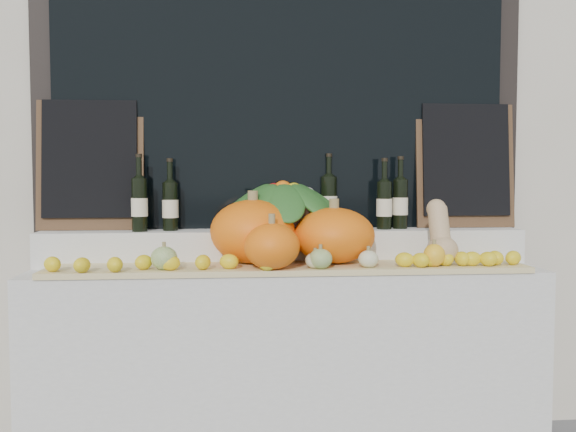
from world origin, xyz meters
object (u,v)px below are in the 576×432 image
(produce_bowl, at_px, (283,205))
(wine_bottle_tall, at_px, (329,202))
(pumpkin_left, at_px, (253,231))
(pumpkin_right, at_px, (334,235))
(butternut_squash, at_px, (440,236))

(produce_bowl, relative_size, wine_bottle_tall, 1.77)
(pumpkin_left, xyz_separation_m, wine_bottle_tall, (0.38, 0.26, 0.12))
(pumpkin_right, xyz_separation_m, produce_bowl, (-0.21, 0.21, 0.13))
(pumpkin_left, distance_m, butternut_squash, 0.84)
(pumpkin_right, bearing_deg, pumpkin_left, 174.71)
(produce_bowl, height_order, wine_bottle_tall, wine_bottle_tall)
(pumpkin_left, xyz_separation_m, produce_bowl, (0.15, 0.17, 0.11))
(butternut_squash, relative_size, produce_bowl, 0.44)
(pumpkin_right, distance_m, wine_bottle_tall, 0.32)
(pumpkin_right, relative_size, wine_bottle_tall, 1.00)
(produce_bowl, bearing_deg, wine_bottle_tall, 19.73)
(pumpkin_left, distance_m, wine_bottle_tall, 0.48)
(pumpkin_right, bearing_deg, wine_bottle_tall, 85.89)
(pumpkin_right, distance_m, produce_bowl, 0.32)
(pumpkin_left, bearing_deg, produce_bowl, 48.95)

